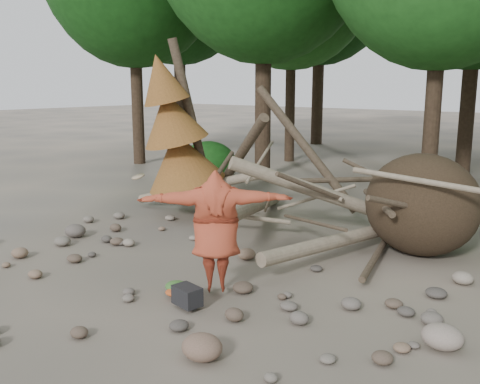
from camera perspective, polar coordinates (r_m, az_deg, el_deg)
The scene contains 12 objects.
ground at distance 8.96m, azimuth -7.93°, elevation -10.03°, with size 120.00×120.00×0.00m, color #514C44.
deadfall_pile at distance 10.99m, azimuth 15.87°, elevation -1.15°, with size 8.55×5.24×3.30m.
dead_conifer at distance 12.98m, azimuth -6.90°, elevation 6.28°, with size 2.06×2.16×4.35m.
bush_left at distance 17.53m, azimuth -3.36°, elevation 3.10°, with size 1.80×1.80×1.44m, color #144612.
bush_mid at distance 14.75m, azimuth 16.84°, elevation 0.40°, with size 1.40×1.40×1.12m, color #1C5919.
frisbee_thrower at distance 8.28m, azimuth -2.62°, elevation -4.16°, with size 3.34×2.01×1.91m.
backpack at distance 8.09m, azimuth -5.65°, elevation -11.34°, with size 0.42×0.28×0.28m, color black.
cloth_green at distance 8.63m, azimuth -6.67°, elevation -10.30°, with size 0.43×0.35×0.16m, color #386729.
cloth_orange at distance 8.48m, azimuth -7.09°, elevation -10.91°, with size 0.28×0.23×0.10m, color #B2491E.
boulder_front_right at distance 6.71m, azimuth -4.07°, elevation -16.18°, with size 0.52×0.47×0.31m, color brown.
boulder_mid_right at distance 7.39m, azimuth 20.77°, elevation -14.24°, with size 0.52×0.47×0.31m, color gray.
boulder_mid_left at distance 12.14m, azimuth -17.17°, elevation -3.97°, with size 0.47×0.43×0.28m, color #58504A.
Camera 1 is at (6.10, -5.70, 3.27)m, focal length 40.00 mm.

